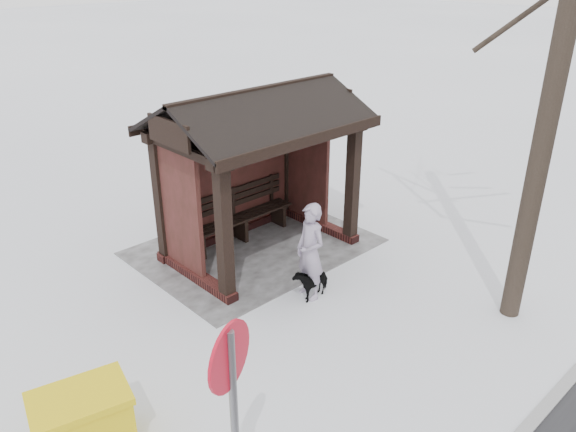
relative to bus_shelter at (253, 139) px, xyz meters
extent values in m
plane|color=white|center=(0.00, 0.16, -2.17)|extent=(120.00, 120.00, 0.00)
cube|color=gray|center=(0.00, 5.66, -2.16)|extent=(120.00, 0.15, 0.06)
cube|color=gray|center=(0.00, -0.04, -2.16)|extent=(4.20, 3.20, 0.02)
cube|color=#331312|center=(0.00, -0.74, -2.09)|extent=(3.30, 0.22, 0.16)
cube|color=#331312|center=(-1.50, 0.16, -2.09)|extent=(0.22, 2.10, 0.16)
cube|color=#331312|center=(1.50, 0.16, -2.09)|extent=(0.22, 2.10, 0.16)
cube|color=black|center=(-1.50, 1.06, -1.02)|extent=(0.20, 0.20, 2.30)
cube|color=black|center=(1.50, 1.06, -1.02)|extent=(0.20, 0.20, 2.30)
cube|color=black|center=(-1.50, -0.74, -1.02)|extent=(0.20, 0.20, 2.30)
cube|color=black|center=(1.50, -0.74, -1.02)|extent=(0.20, 0.20, 2.30)
cube|color=black|center=(0.00, -0.74, -0.94)|extent=(2.80, 0.08, 2.14)
cube|color=black|center=(-1.50, -0.16, -0.94)|extent=(0.08, 1.17, 2.14)
cube|color=black|center=(1.50, -0.16, -0.94)|extent=(0.08, 1.17, 2.14)
cube|color=black|center=(0.00, 1.06, 0.19)|extent=(3.40, 0.20, 0.18)
cube|color=black|center=(0.00, -0.74, 0.19)|extent=(3.40, 0.20, 0.18)
cylinder|color=black|center=(-1.50, 4.36, 2.11)|extent=(0.29, 0.29, 8.55)
imported|color=#9C8FA7|center=(0.43, 1.87, -1.35)|extent=(0.48, 0.65, 1.63)
imported|color=black|center=(0.42, 1.89, -1.89)|extent=(0.67, 0.35, 0.55)
cube|color=#D9BB0C|center=(4.51, 2.40, -1.81)|extent=(1.10, 0.86, 0.71)
cube|color=#D9BB0C|center=(4.51, 2.40, -1.41)|extent=(1.17, 0.92, 0.09)
cylinder|color=red|center=(3.91, 4.35, -0.03)|extent=(0.59, 0.26, 0.62)
cylinder|color=white|center=(3.91, 4.33, -0.03)|extent=(0.45, 0.21, 0.48)
camera|label=1|loc=(6.05, 7.32, 2.91)|focal=35.00mm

